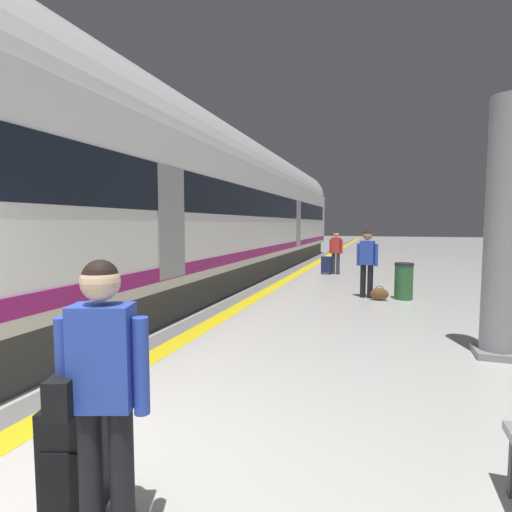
# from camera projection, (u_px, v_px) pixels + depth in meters

# --- Properties ---
(safety_line_strip) EXTENTS (0.36, 80.00, 0.01)m
(safety_line_strip) POSITION_uv_depth(u_px,v_px,m) (277.00, 285.00, 12.04)
(safety_line_strip) COLOR yellow
(safety_line_strip) RESTS_ON ground
(tactile_edge_band) EXTENTS (0.54, 80.00, 0.01)m
(tactile_edge_band) POSITION_uv_depth(u_px,v_px,m) (268.00, 285.00, 12.13)
(tactile_edge_band) COLOR slate
(tactile_edge_band) RESTS_ON ground
(high_speed_train) EXTENTS (2.94, 32.12, 4.97)m
(high_speed_train) POSITION_uv_depth(u_px,v_px,m) (211.00, 204.00, 12.16)
(high_speed_train) COLOR #38383D
(high_speed_train) RESTS_ON ground
(traveller_foreground) EXTENTS (0.54, 0.39, 1.68)m
(traveller_foreground) POSITION_uv_depth(u_px,v_px,m) (101.00, 384.00, 2.22)
(traveller_foreground) COLOR black
(traveller_foreground) RESTS_ON ground
(rolling_suitcase_foreground) EXTENTS (0.43, 0.33, 1.11)m
(rolling_suitcase_foreground) POSITION_uv_depth(u_px,v_px,m) (74.00, 458.00, 2.50)
(rolling_suitcase_foreground) COLOR black
(rolling_suitcase_foreground) RESTS_ON ground
(passenger_near) EXTENTS (0.53, 0.26, 1.71)m
(passenger_near) POSITION_uv_depth(u_px,v_px,m) (367.00, 259.00, 9.94)
(passenger_near) COLOR black
(passenger_near) RESTS_ON ground
(duffel_bag_near) EXTENTS (0.44, 0.26, 0.36)m
(duffel_bag_near) POSITION_uv_depth(u_px,v_px,m) (379.00, 294.00, 9.68)
(duffel_bag_near) COLOR brown
(duffel_bag_near) RESTS_ON ground
(passenger_mid) EXTENTS (0.50, 0.24, 1.62)m
(passenger_mid) POSITION_uv_depth(u_px,v_px,m) (336.00, 249.00, 14.63)
(passenger_mid) COLOR #383842
(passenger_mid) RESTS_ON ground
(suitcase_mid) EXTENTS (0.40, 0.27, 0.66)m
(suitcase_mid) POSITION_uv_depth(u_px,v_px,m) (327.00, 265.00, 14.66)
(suitcase_mid) COLOR #19234C
(suitcase_mid) RESTS_ON ground
(platform_pillar) EXTENTS (0.56, 0.56, 3.60)m
(platform_pillar) POSITION_uv_depth(u_px,v_px,m) (502.00, 235.00, 5.43)
(platform_pillar) COLOR gray
(platform_pillar) RESTS_ON ground
(waste_bin) EXTENTS (0.46, 0.46, 0.91)m
(waste_bin) POSITION_uv_depth(u_px,v_px,m) (404.00, 281.00, 9.76)
(waste_bin) COLOR #2D6638
(waste_bin) RESTS_ON ground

